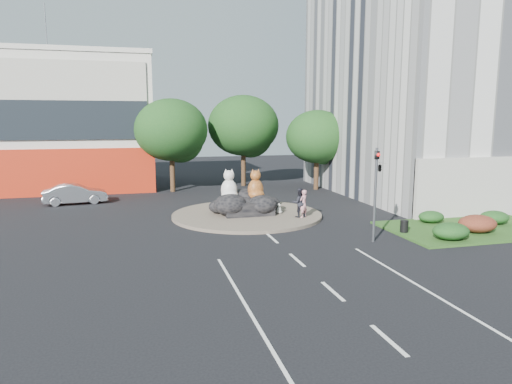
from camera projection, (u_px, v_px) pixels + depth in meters
The scene contains 22 objects.
ground at pixel (297, 260), 21.09m from camera, with size 120.00×120.00×0.00m, color black.
roundabout_island at pixel (247, 215), 30.63m from camera, with size 10.00×10.00×0.20m, color brown.
rock_plinth at pixel (247, 207), 30.55m from camera, with size 3.20×2.60×0.90m, color black, non-canonical shape.
shophouse_block at pixel (14, 122), 42.32m from camera, with size 25.20×12.30×17.40m.
grass_verge at pixel (472, 229), 26.93m from camera, with size 10.00×6.00×0.12m, color #28501A.
tree_left at pixel (172, 133), 40.37m from camera, with size 6.46×6.46×8.27m.
tree_mid at pixel (244, 129), 43.97m from camera, with size 6.84×6.84×8.76m.
tree_right at pixel (317, 139), 41.79m from camera, with size 5.70×5.70×7.30m.
hedge_near_green at pixel (451, 231), 24.19m from camera, with size 2.00×1.60×0.90m, color #123A16.
hedge_red at pixel (477, 224), 25.76m from camera, with size 2.20×1.76×0.99m, color #4D1914.
hedge_mid_green at pixel (494, 217), 27.83m from camera, with size 1.80×1.44×0.81m, color #123A16.
hedge_back_green at pixel (431, 217), 28.21m from camera, with size 1.60×1.28×0.72m, color #123A16.
traffic_light at pixel (378, 174), 23.69m from camera, with size 0.44×1.24×5.00m.
street_lamp at pixel (435, 147), 31.20m from camera, with size 2.34×0.22×8.06m.
cat_white at pixel (229, 184), 30.32m from camera, with size 1.27×1.10×2.11m, color beige, non-canonical shape.
cat_tabby at pixel (256, 184), 30.61m from camera, with size 1.24×1.07×2.07m, color orange, non-canonical shape.
kitten_calico at pixel (232, 210), 29.31m from camera, with size 0.60×0.52×1.00m, color white, non-canonical shape.
kitten_white at pixel (279, 208), 30.49m from camera, with size 0.43×0.37×0.72m, color beige, non-canonical shape.
pedestrian_pink at pixel (303, 204), 29.24m from camera, with size 0.65×0.43×1.79m, color #CE858C.
pedestrian_dark at pixel (299, 203), 29.32m from camera, with size 0.92×0.72×1.89m, color black.
parked_car at pixel (75, 194), 35.02m from camera, with size 1.63×4.69×1.54m, color #A6A7AD.
litter_bin at pixel (404, 226), 25.79m from camera, with size 0.45×0.45×0.68m, color black.
Camera 1 is at (-6.95, -19.20, 6.45)m, focal length 32.00 mm.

